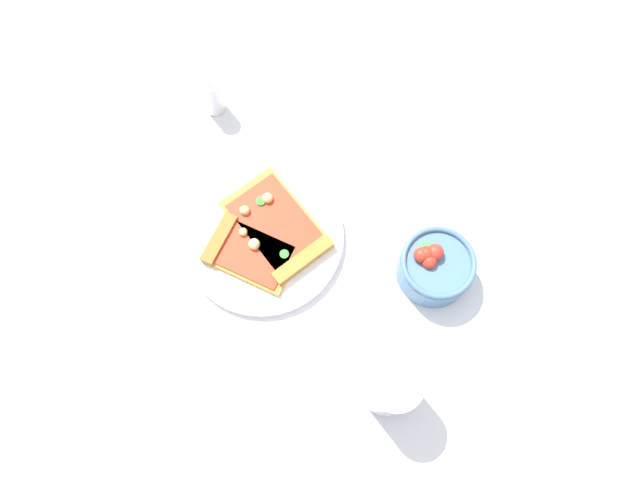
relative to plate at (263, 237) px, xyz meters
name	(u,v)px	position (x,y,z in m)	size (l,w,h in m)	color
ground_plane	(291,230)	(-0.04, -0.02, -0.01)	(2.40, 2.40, 0.00)	silver
plate	(263,237)	(0.00, 0.00, 0.00)	(0.24, 0.24, 0.01)	white
pizza_slice_near	(246,251)	(0.02, 0.03, 0.01)	(0.14, 0.11, 0.02)	gold
pizza_slice_far	(279,230)	(-0.02, -0.01, 0.01)	(0.18, 0.18, 0.02)	gold
salad_bowl	(435,266)	(-0.25, 0.01, 0.03)	(0.11, 0.11, 0.07)	#4C7299
soda_glass	(390,387)	(-0.21, 0.19, 0.05)	(0.07, 0.07, 0.12)	silver
pepper_shaker	(211,94)	(0.12, -0.21, 0.03)	(0.03, 0.03, 0.08)	silver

